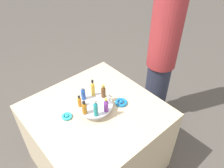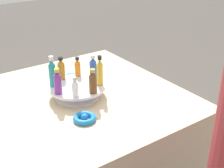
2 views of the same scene
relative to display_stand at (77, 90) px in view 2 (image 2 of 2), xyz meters
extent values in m
cube|color=beige|center=(0.00, 0.00, -0.39)|extent=(0.97, 0.97, 0.72)
cylinder|color=silver|center=(0.00, 0.00, -0.03)|extent=(0.21, 0.21, 0.01)
cylinder|color=silver|center=(0.00, 0.00, -0.01)|extent=(0.11, 0.11, 0.04)
cylinder|color=silver|center=(0.00, 0.00, 0.02)|extent=(0.27, 0.27, 0.01)
cylinder|color=brown|center=(-0.11, -0.02, 0.07)|extent=(0.04, 0.04, 0.08)
cone|color=brown|center=(-0.11, -0.02, 0.12)|extent=(0.03, 0.03, 0.02)
cylinder|color=#B79338|center=(-0.11, -0.02, 0.13)|extent=(0.02, 0.02, 0.01)
cylinder|color=gold|center=(-0.06, -0.09, 0.08)|extent=(0.03, 0.03, 0.11)
cone|color=gold|center=(-0.06, -0.09, 0.14)|extent=(0.03, 0.03, 0.02)
cylinder|color=black|center=(-0.06, -0.09, 0.16)|extent=(0.02, 0.02, 0.02)
cylinder|color=#234CAD|center=(0.02, -0.11, 0.07)|extent=(0.03, 0.03, 0.09)
cone|color=#234CAD|center=(0.02, -0.11, 0.12)|extent=(0.03, 0.03, 0.02)
cylinder|color=silver|center=(0.02, -0.11, 0.14)|extent=(0.02, 0.02, 0.02)
cylinder|color=orange|center=(0.09, -0.06, 0.06)|extent=(0.03, 0.03, 0.07)
cone|color=orange|center=(0.09, -0.06, 0.11)|extent=(0.03, 0.03, 0.02)
cylinder|color=black|center=(0.09, -0.06, 0.12)|extent=(0.02, 0.02, 0.01)
cylinder|color=#AD6B19|center=(0.11, 0.02, 0.07)|extent=(0.04, 0.04, 0.08)
cone|color=#AD6B19|center=(0.11, 0.02, 0.12)|extent=(0.03, 0.03, 0.02)
cylinder|color=black|center=(0.11, 0.02, 0.13)|extent=(0.02, 0.02, 0.01)
cylinder|color=teal|center=(0.06, 0.09, 0.08)|extent=(0.03, 0.03, 0.11)
cone|color=teal|center=(0.06, 0.09, 0.14)|extent=(0.03, 0.03, 0.02)
cylinder|color=silver|center=(0.06, 0.09, 0.17)|extent=(0.02, 0.02, 0.02)
cylinder|color=#702D93|center=(-0.02, 0.11, 0.07)|extent=(0.03, 0.03, 0.09)
cone|color=#702D93|center=(-0.02, 0.11, 0.12)|extent=(0.03, 0.03, 0.02)
cylinder|color=gold|center=(-0.02, 0.11, 0.14)|extent=(0.02, 0.02, 0.02)
cylinder|color=silver|center=(-0.09, 0.06, 0.06)|extent=(0.03, 0.03, 0.07)
cone|color=silver|center=(-0.09, 0.06, 0.10)|extent=(0.03, 0.03, 0.01)
cylinder|color=#B2B2B7|center=(-0.09, 0.06, 0.11)|extent=(0.02, 0.02, 0.01)
torus|color=#2DB7CC|center=(0.20, -0.08, -0.03)|extent=(0.08, 0.08, 0.02)
sphere|color=#2DB7CC|center=(0.20, -0.08, -0.02)|extent=(0.03, 0.03, 0.03)
torus|color=blue|center=(-0.20, 0.08, -0.02)|extent=(0.10, 0.10, 0.02)
sphere|color=blue|center=(-0.20, 0.08, -0.02)|extent=(0.03, 0.03, 0.03)
camera|label=1|loc=(0.69, 0.99, 1.20)|focal=35.00mm
camera|label=2|loc=(-1.19, 0.63, 0.68)|focal=50.00mm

